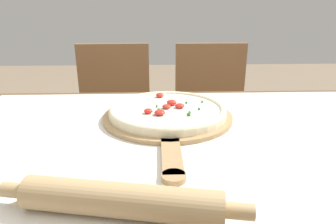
# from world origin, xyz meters

# --- Properties ---
(dining_table) EXTENTS (1.39, 0.86, 0.75)m
(dining_table) POSITION_xyz_m (0.00, 0.00, 0.64)
(dining_table) COLOR brown
(dining_table) RESTS_ON ground_plane
(towel_cloth) EXTENTS (1.31, 0.78, 0.00)m
(towel_cloth) POSITION_xyz_m (0.00, 0.00, 0.76)
(towel_cloth) COLOR silver
(towel_cloth) RESTS_ON dining_table
(pizza_peel) EXTENTS (0.39, 0.56, 0.01)m
(pizza_peel) POSITION_xyz_m (-0.03, 0.10, 0.76)
(pizza_peel) COLOR tan
(pizza_peel) RESTS_ON towel_cloth
(pizza) EXTENTS (0.35, 0.35, 0.04)m
(pizza) POSITION_xyz_m (-0.03, 0.12, 0.78)
(pizza) COLOR beige
(pizza) RESTS_ON pizza_peel
(rolling_pin) EXTENTS (0.41, 0.12, 0.06)m
(rolling_pin) POSITION_xyz_m (-0.12, -0.32, 0.79)
(rolling_pin) COLOR tan
(rolling_pin) RESTS_ON towel_cloth
(chair_left) EXTENTS (0.42, 0.42, 0.89)m
(chair_left) POSITION_xyz_m (-0.29, 0.78, 0.52)
(chair_left) COLOR brown
(chair_left) RESTS_ON ground_plane
(chair_right) EXTENTS (0.40, 0.40, 0.89)m
(chair_right) POSITION_xyz_m (0.23, 0.78, 0.52)
(chair_right) COLOR brown
(chair_right) RESTS_ON ground_plane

